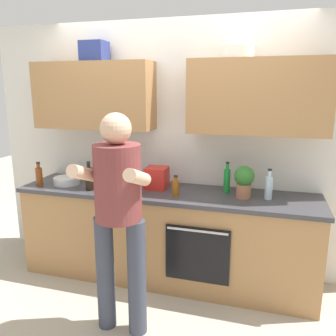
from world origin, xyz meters
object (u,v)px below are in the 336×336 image
at_px(person_standing, 118,208).
at_px(bottle_vinegar, 39,176).
at_px(potted_herb, 244,180).
at_px(bottle_soda, 227,180).
at_px(cup_ceramic, 138,188).
at_px(bottle_soy, 89,178).
at_px(bottle_water, 269,187).
at_px(cup_tea, 108,183).
at_px(mixing_bowl, 67,181).
at_px(bottle_syrup, 176,187).
at_px(grocery_bag_crisps, 157,178).

height_order(person_standing, bottle_vinegar, person_standing).
relative_size(person_standing, potted_herb, 5.85).
bearing_deg(bottle_vinegar, bottle_soda, 9.05).
distance_m(bottle_soda, cup_ceramic, 0.83).
xyz_separation_m(bottle_soy, bottle_soda, (1.26, 0.29, 0.00)).
xyz_separation_m(bottle_water, cup_ceramic, (-1.16, -0.16, -0.06)).
relative_size(cup_tea, mixing_bowl, 0.42).
distance_m(bottle_vinegar, bottle_soda, 1.84).
bearing_deg(mixing_bowl, cup_tea, -2.91).
relative_size(bottle_vinegar, cup_tea, 2.22).
bearing_deg(bottle_syrup, mixing_bowl, 176.84).
distance_m(bottle_water, grocery_bag_crisps, 1.04).
bearing_deg(bottle_soy, bottle_syrup, 4.53).
relative_size(cup_tea, grocery_bag_crisps, 0.52).
distance_m(bottle_soy, grocery_bag_crisps, 0.64).
bearing_deg(person_standing, cup_ceramic, 99.24).
distance_m(person_standing, bottle_water, 1.34).
relative_size(cup_tea, potted_herb, 0.38).
height_order(person_standing, bottle_syrup, person_standing).
distance_m(bottle_syrup, mixing_bowl, 1.16).
distance_m(cup_ceramic, grocery_bag_crisps, 0.24).
relative_size(bottle_vinegar, bottle_soda, 0.83).
height_order(cup_ceramic, grocery_bag_crisps, grocery_bag_crisps).
distance_m(bottle_soy, bottle_soda, 1.29).
bearing_deg(mixing_bowl, bottle_syrup, -3.16).
bearing_deg(cup_ceramic, mixing_bowl, 173.23).
distance_m(bottle_soda, bottle_syrup, 0.49).
distance_m(cup_tea, potted_herb, 1.29).
bearing_deg(bottle_water, bottle_soda, 165.76).
relative_size(bottle_vinegar, cup_ceramic, 2.25).
relative_size(bottle_water, grocery_bag_crisps, 1.31).
height_order(bottle_vinegar, grocery_bag_crisps, bottle_vinegar).
xyz_separation_m(bottle_syrup, cup_tea, (-0.69, 0.04, -0.02)).
distance_m(bottle_vinegar, bottle_syrup, 1.39).
distance_m(bottle_syrup, cup_tea, 0.69).
distance_m(person_standing, mixing_bowl, 1.20).
height_order(cup_tea, potted_herb, potted_herb).
xyz_separation_m(bottle_soda, cup_ceramic, (-0.78, -0.26, -0.07)).
xyz_separation_m(cup_ceramic, potted_herb, (0.94, 0.14, 0.11)).
relative_size(bottle_soy, grocery_bag_crisps, 1.35).
distance_m(bottle_soda, mixing_bowl, 1.60).
xyz_separation_m(bottle_syrup, mixing_bowl, (-1.16, 0.06, -0.04)).
height_order(bottle_soda, grocery_bag_crisps, bottle_soda).
xyz_separation_m(bottle_water, potted_herb, (-0.21, -0.03, 0.05)).
bearing_deg(bottle_vinegar, grocery_bag_crisps, 11.72).
bearing_deg(bottle_vinegar, bottle_soy, -0.31).
bearing_deg(potted_herb, bottle_soda, 142.66).
height_order(bottle_soda, cup_tea, bottle_soda).
bearing_deg(bottle_water, potted_herb, -172.30).
relative_size(bottle_water, cup_tea, 2.50).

